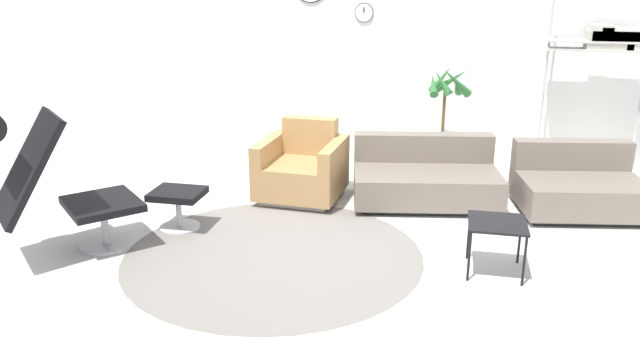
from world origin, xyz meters
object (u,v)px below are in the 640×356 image
(shelf_unit, at_px, (613,41))
(ottoman, at_px, (178,201))
(side_table, at_px, (497,227))
(potted_plant, at_px, (444,124))
(armchair_red, at_px, (303,170))
(lounge_chair, at_px, (41,168))
(couch_second, at_px, (578,188))
(couch_low, at_px, (425,179))

(shelf_unit, bearing_deg, ottoman, -145.90)
(side_table, bearing_deg, potted_plant, 99.31)
(armchair_red, xyz_separation_m, potted_plant, (1.35, 1.54, 0.19))
(lounge_chair, xyz_separation_m, couch_second, (4.28, 1.99, -0.52))
(couch_low, height_order, couch_second, same)
(couch_low, bearing_deg, couch_second, 171.95)
(shelf_unit, bearing_deg, side_table, -113.30)
(ottoman, bearing_deg, couch_second, 18.92)
(armchair_red, height_order, potted_plant, potted_plant)
(ottoman, bearing_deg, lounge_chair, -133.64)
(side_table, height_order, shelf_unit, shelf_unit)
(side_table, relative_size, potted_plant, 0.36)
(potted_plant, bearing_deg, shelf_unit, 4.17)
(couch_second, bearing_deg, couch_low, -8.05)
(couch_low, height_order, side_table, couch_low)
(couch_second, bearing_deg, shelf_unit, -116.59)
(couch_low, distance_m, shelf_unit, 2.74)
(lounge_chair, bearing_deg, potted_plant, 92.07)
(couch_second, bearing_deg, potted_plant, -55.81)
(lounge_chair, height_order, shelf_unit, shelf_unit)
(couch_low, bearing_deg, ottoman, 19.57)
(shelf_unit, bearing_deg, couch_second, -106.95)
(lounge_chair, distance_m, couch_low, 3.49)
(ottoman, height_order, side_table, side_table)
(potted_plant, bearing_deg, lounge_chair, -131.57)
(lounge_chair, relative_size, couch_second, 1.01)
(side_table, distance_m, potted_plant, 2.91)
(couch_second, distance_m, side_table, 1.73)
(ottoman, bearing_deg, potted_plant, 49.08)
(side_table, distance_m, shelf_unit, 3.45)
(lounge_chair, xyz_separation_m, couch_low, (2.84, 1.95, -0.52))
(lounge_chair, distance_m, armchair_red, 2.48)
(couch_low, distance_m, side_table, 1.59)
(ottoman, distance_m, couch_second, 3.74)
(potted_plant, xyz_separation_m, shelf_unit, (1.76, 0.13, 1.00))
(armchair_red, relative_size, potted_plant, 0.72)
(armchair_red, xyz_separation_m, couch_second, (2.66, 0.18, -0.06))
(couch_second, xyz_separation_m, side_table, (-0.84, -1.51, 0.14))
(ottoman, xyz_separation_m, couch_low, (2.10, 1.17, -0.03))
(shelf_unit, bearing_deg, couch_low, -141.07)
(couch_second, relative_size, shelf_unit, 0.62)
(couch_low, bearing_deg, armchair_red, -3.29)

